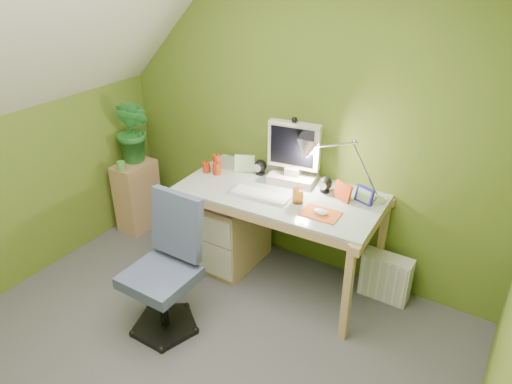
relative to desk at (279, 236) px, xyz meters
The scene contains 21 objects.
floor 1.29m from the desk, 92.85° to the right, with size 3.20×3.20×0.01m, color #4B4B50.
wall_back 0.90m from the desk, 99.40° to the left, with size 3.20×0.01×2.40m, color #587122.
wall_right 2.13m from the desk, 38.64° to the right, with size 0.01×3.20×2.40m, color #587122.
desk is the anchor object (origin of this frame).
monitor 0.69m from the desk, 90.00° to the left, with size 0.41×0.24×0.56m, color beige, non-canonical shape.
speaker_left 0.54m from the desk, 149.35° to the left, with size 0.10×0.10×0.12m, color black, non-canonical shape.
speaker_right 0.54m from the desk, 30.65° to the left, with size 0.10×0.10×0.12m, color black, non-canonical shape.
keyboard 0.43m from the desk, 119.74° to the right, with size 0.42×0.13×0.02m, color white.
mousepad 0.56m from the desk, 20.22° to the right, with size 0.25×0.18×0.01m, color #C2531E.
mouse 0.57m from the desk, 20.22° to the right, with size 0.10×0.06×0.03m, color white.
amber_tumbler 0.48m from the desk, 23.96° to the right, with size 0.08×0.08×0.10m, color #9A5B16.
candle_cluster 0.75m from the desk, behind, with size 0.16×0.14×0.12m, color #AA2C0E, non-canonical shape.
photo_frame_red 0.63m from the desk, 15.95° to the left, with size 0.14×0.02×0.12m, color #BD3814.
photo_frame_blue 0.73m from the desk, 15.95° to the left, with size 0.13×0.02×0.12m, color #1E169B.
photo_frame_green 0.62m from the desk, 160.71° to the left, with size 0.15×0.02×0.13m, color #ACD290.
desk_lamp 0.85m from the desk, 21.80° to the left, with size 0.59×0.25×0.63m, color #B2B1B6, non-canonical shape.
side_ledge 1.46m from the desk, behind, with size 0.24×0.36×0.64m, color tan.
potted_plant 1.56m from the desk, behind, with size 0.31×0.25×0.57m, color #236A2A.
green_cup 1.48m from the desk, behind, with size 0.06×0.06×0.08m, color #55A243.
task_chair 0.97m from the desk, 113.20° to the right, with size 0.48×0.48×0.87m, color #414A6B, non-canonical shape.
radiator 0.83m from the desk, 16.62° to the left, with size 0.35×0.14×0.35m, color silver.
Camera 1 is at (1.50, -1.36, 2.34)m, focal length 33.00 mm.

